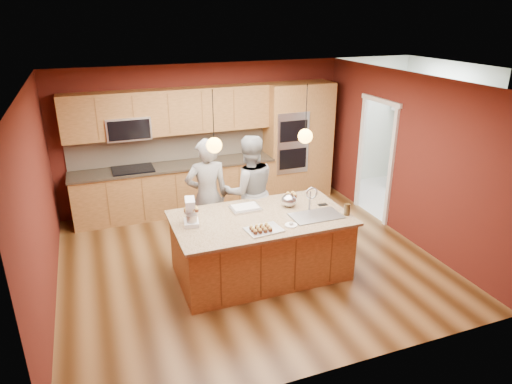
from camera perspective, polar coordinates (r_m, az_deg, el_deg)
name	(u,v)px	position (r m, az deg, el deg)	size (l,w,h in m)	color
floor	(248,260)	(7.12, -0.97, -8.47)	(5.50, 5.50, 0.00)	#40250E
ceiling	(247,82)	(6.21, -1.13, 13.59)	(5.50, 5.50, 0.00)	silver
wall_back	(204,136)	(8.83, -6.54, 6.97)	(5.50, 5.50, 0.00)	#4E1811
wall_front	(335,261)	(4.48, 9.88, -8.48)	(5.50, 5.50, 0.00)	#4E1811
wall_left	(39,204)	(6.25, -25.53, -1.39)	(5.00, 5.00, 0.00)	#4E1811
wall_right	(406,157)	(7.85, 18.27, 4.12)	(5.00, 5.00, 0.00)	#4E1811
cabinet_run	(172,162)	(8.56, -10.42, 3.73)	(3.74, 0.64, 2.30)	brown
oven_column	(298,141)	(9.22, 5.24, 6.37)	(1.30, 0.62, 2.30)	brown
doorway_trim	(375,161)	(8.53, 14.66, 3.77)	(0.08, 1.11, 2.20)	silver
laundry_room	(439,101)	(9.62, 21.90, 10.45)	(2.60, 2.70, 2.70)	beige
pendant_left	(214,145)	(5.80, -5.25, 5.87)	(0.20, 0.20, 0.80)	black
pendant_right	(305,136)	(6.24, 6.18, 6.99)	(0.20, 0.20, 0.80)	black
island	(262,245)	(6.57, 0.75, -6.61)	(2.46, 1.38, 1.28)	brown
person_left	(207,197)	(7.04, -6.10, -0.59)	(0.67, 0.44, 1.84)	black
person_right	(249,191)	(7.22, -0.86, 0.07)	(0.89, 0.69, 1.83)	slate
stand_mixer	(191,214)	(6.15, -8.17, -2.69)	(0.23, 0.29, 0.36)	white
sheet_cake	(245,208)	(6.60, -1.34, -1.99)	(0.43, 0.32, 0.05)	silver
cooling_rack	(264,230)	(5.98, 0.98, -4.73)	(0.46, 0.33, 0.02)	silver
mixing_bowl	(289,200)	(6.69, 4.13, -1.06)	(0.23, 0.23, 0.19)	#BABDC2
plate	(291,225)	(6.13, 4.42, -4.15)	(0.17, 0.17, 0.01)	white
tumbler	(347,209)	(6.52, 11.32, -2.15)	(0.08, 0.08, 0.17)	#372812
phone	(323,205)	(6.82, 8.33, -1.57)	(0.14, 0.07, 0.01)	black
cupcakes_left	(191,210)	(6.58, -8.12, -2.19)	(0.22, 0.14, 0.06)	tan
cupcakes_rack	(261,228)	(5.93, 0.60, -4.56)	(0.28, 0.21, 0.06)	tan
cupcakes_right	(291,195)	(7.04, 4.44, -0.34)	(0.16, 0.16, 0.07)	tan
washer	(436,180)	(9.56, 21.56, 1.36)	(0.62, 0.64, 0.99)	white
dryer	(409,168)	(10.17, 18.62, 2.88)	(0.61, 0.63, 0.98)	white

